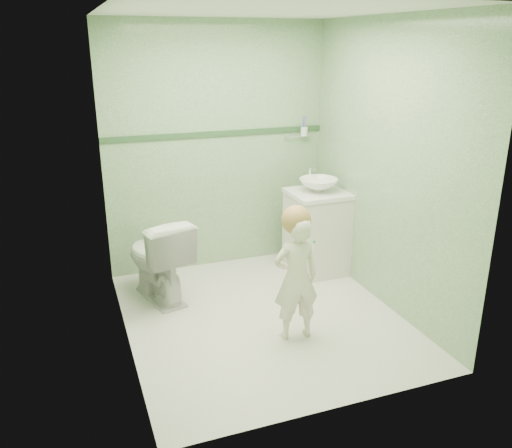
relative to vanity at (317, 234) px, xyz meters
name	(u,v)px	position (x,y,z in m)	size (l,w,h in m)	color
ground	(262,317)	(-0.84, -0.70, -0.40)	(2.50, 2.50, 0.00)	white
room_shell	(263,178)	(-0.84, -0.70, 0.80)	(2.50, 2.54, 2.40)	#79A575
trim_stripe	(217,134)	(-0.84, 0.54, 0.95)	(2.20, 0.02, 0.05)	#2D502D
vanity	(317,234)	(0.00, 0.00, 0.00)	(0.52, 0.50, 0.80)	silver
counter	(318,194)	(0.00, 0.00, 0.41)	(0.54, 0.52, 0.04)	white
basin	(318,185)	(0.00, 0.00, 0.49)	(0.37, 0.37, 0.13)	white
faucet	(310,173)	(0.00, 0.19, 0.57)	(0.03, 0.13, 0.18)	silver
cup_holder	(303,132)	(0.05, 0.48, 0.93)	(0.26, 0.07, 0.21)	silver
toilet	(157,258)	(-1.58, -0.04, -0.02)	(0.43, 0.76, 0.77)	white
toddler	(296,279)	(-0.71, -1.07, 0.10)	(0.36, 0.24, 0.99)	silver
hair_cap	(296,220)	(-0.71, -1.04, 0.56)	(0.22, 0.22, 0.22)	#A77945
teal_toothbrush	(313,241)	(-0.64, -1.20, 0.44)	(0.11, 0.13, 0.08)	#08815C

